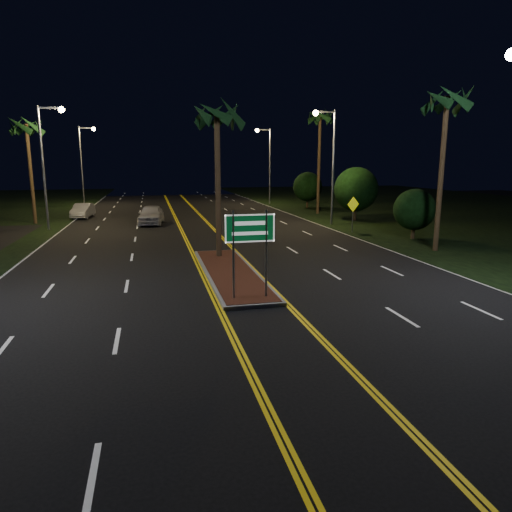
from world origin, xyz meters
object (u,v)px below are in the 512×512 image
object	(u,v)px
median_island	(230,273)
streetlight_left_far	(84,157)
car_near	(151,213)
warning_sign	(353,209)
streetlight_left_mid	(47,153)
shrub_mid	(356,189)
highway_sign	(250,236)
palm_left_far	(26,127)
palm_right_far	(320,118)
streetlight_right_mid	(329,154)
streetlight_right_far	(267,157)
car_far	(83,209)
palm_right_near	(447,102)
shrub_near	(414,210)
palm_median	(217,115)
shrub_far	(308,187)

from	to	relation	value
median_island	streetlight_left_far	distance (m)	38.89
car_near	warning_sign	bearing A→B (deg)	-22.53
streetlight_left_mid	shrub_mid	bearing A→B (deg)	0.00
highway_sign	palm_left_far	world-z (taller)	palm_left_far
median_island	palm_right_far	world-z (taller)	palm_right_far
streetlight_right_mid	streetlight_right_far	bearing A→B (deg)	90.00
streetlight_left_far	warning_sign	distance (m)	34.24
streetlight_right_far	palm_right_far	size ratio (longest dim) A/B	0.87
streetlight_right_mid	car_far	distance (m)	22.77
highway_sign	streetlight_right_far	world-z (taller)	streetlight_right_far
highway_sign	palm_right_near	world-z (taller)	palm_right_near
palm_right_far	shrub_near	world-z (taller)	palm_right_far
streetlight_left_far	palm_left_far	world-z (taller)	streetlight_left_far
streetlight_right_mid	palm_median	size ratio (longest dim) A/B	1.08
palm_left_far	shrub_near	xyz separation A→B (m)	(26.30, -14.00, -5.80)
palm_left_far	median_island	bearing A→B (deg)	-58.64
palm_left_far	car_far	size ratio (longest dim) A/B	1.92
median_island	highway_sign	xyz separation A→B (m)	(0.00, -4.20, 2.32)
shrub_mid	car_near	size ratio (longest dim) A/B	0.84
median_island	highway_sign	world-z (taller)	highway_sign
palm_right_near	palm_right_far	size ratio (longest dim) A/B	0.90
palm_right_near	warning_sign	world-z (taller)	palm_right_near
palm_left_far	shrub_mid	distance (m)	27.56
shrub_far	car_near	size ratio (longest dim) A/B	0.72
streetlight_left_mid	shrub_mid	world-z (taller)	streetlight_left_mid
palm_median	palm_right_far	distance (m)	23.40
median_island	car_far	distance (m)	26.27
streetlight_left_far	streetlight_right_mid	world-z (taller)	same
median_island	palm_median	size ratio (longest dim) A/B	1.23
palm_right_far	shrub_far	distance (m)	9.13
palm_right_far	shrub_near	xyz separation A→B (m)	(0.70, -16.00, -7.20)
shrub_near	warning_sign	world-z (taller)	shrub_near
streetlight_left_far	palm_median	xyz separation A→B (m)	(10.61, -33.50, 1.62)
shrub_far	car_far	xyz separation A→B (m)	(-23.30, -4.51, -1.57)
streetlight_left_far	streetlight_right_mid	bearing A→B (deg)	-46.03
streetlight_right_far	palm_left_far	world-z (taller)	streetlight_right_far
shrub_far	car_near	bearing A→B (deg)	-148.60
palm_median	shrub_far	distance (m)	29.41
palm_median	car_near	xyz separation A→B (m)	(-3.40, 15.00, -6.35)
car_far	warning_sign	distance (m)	24.63
palm_right_far	car_near	distance (m)	18.72
palm_left_far	car_near	bearing A→B (deg)	-14.89
median_island	palm_right_near	distance (m)	15.21
streetlight_left_mid	palm_right_near	xyz separation A→B (m)	(23.11, -14.00, 2.56)
streetlight_left_far	shrub_mid	bearing A→B (deg)	-39.10
palm_left_far	shrub_near	size ratio (longest dim) A/B	2.67
streetlight_right_far	shrub_mid	bearing A→B (deg)	-79.34
streetlight_right_far	palm_median	xyz separation A→B (m)	(-10.61, -31.50, 1.62)
shrub_near	car_far	size ratio (longest dim) A/B	0.72
car_near	median_island	bearing A→B (deg)	-72.95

